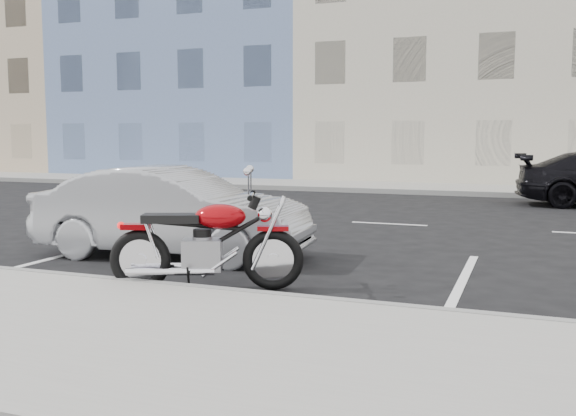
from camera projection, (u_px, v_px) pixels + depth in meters
The scene contains 9 objects.
ground at pixel (488, 229), 12.88m from camera, with size 120.00×120.00×0.00m, color black.
sidewalk_far at pixel (356, 186), 22.71m from camera, with size 80.00×3.40×0.15m, color gray.
curb_near at pixel (41, 277), 8.13m from camera, with size 80.00×0.12×0.16m, color gray.
curb_far at pixel (343, 190), 21.13m from camera, with size 80.00×0.12×0.16m, color gray.
bldg_far_west at pixel (34, 63), 36.51m from camera, with size 12.00×12.00×12.00m, color tan.
bldg_blue at pixel (223, 43), 32.22m from camera, with size 12.00×12.00×13.00m, color #5F75A1.
bldg_cream at pixel (469, 46), 28.08m from camera, with size 12.00×12.00×11.50m, color #BFB7A2.
motorcycle at pixel (276, 246), 7.72m from camera, with size 2.23×1.09×1.18m.
sedan_silver at pixel (172, 212), 9.83m from camera, with size 1.47×4.21×1.39m, color #A2A4A9.
Camera 1 is at (0.77, -13.34, 1.86)m, focal length 40.00 mm.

